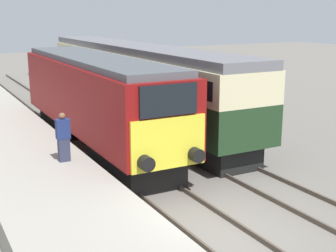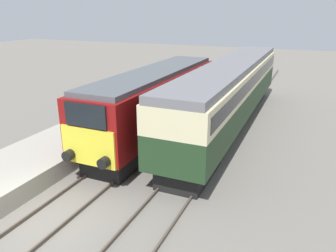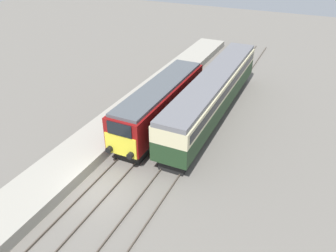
# 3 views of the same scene
# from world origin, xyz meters

# --- Properties ---
(ground_plane) EXTENTS (120.00, 120.00, 0.00)m
(ground_plane) POSITION_xyz_m (0.00, 0.00, 0.00)
(ground_plane) COLOR slate
(platform_left) EXTENTS (3.50, 50.00, 0.81)m
(platform_left) POSITION_xyz_m (-3.30, 8.00, 0.40)
(platform_left) COLOR #9E998C
(platform_left) RESTS_ON ground_plane
(rails_near_track) EXTENTS (1.51, 60.00, 0.14)m
(rails_near_track) POSITION_xyz_m (0.00, 5.00, 0.07)
(rails_near_track) COLOR #4C4238
(rails_near_track) RESTS_ON ground_plane
(rails_far_track) EXTENTS (1.50, 60.00, 0.14)m
(rails_far_track) POSITION_xyz_m (3.40, 5.00, 0.07)
(rails_far_track) COLOR #4C4238
(rails_far_track) RESTS_ON ground_plane
(locomotive) EXTENTS (2.70, 12.87, 3.85)m
(locomotive) POSITION_xyz_m (0.00, 9.10, 2.13)
(locomotive) COLOR black
(locomotive) RESTS_ON ground_plane
(passenger_carriage) EXTENTS (2.75, 18.98, 4.00)m
(passenger_carriage) POSITION_xyz_m (3.40, 12.73, 2.43)
(passenger_carriage) COLOR black
(passenger_carriage) RESTS_ON ground_plane
(person_on_platform) EXTENTS (0.44, 0.26, 1.63)m
(person_on_platform) POSITION_xyz_m (-2.41, 5.65, 1.61)
(person_on_platform) COLOR #2D334C
(person_on_platform) RESTS_ON platform_left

